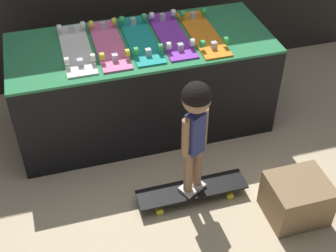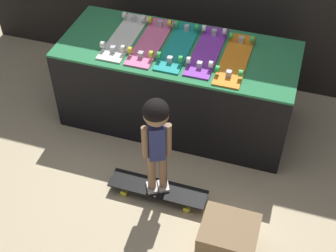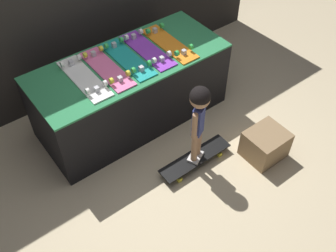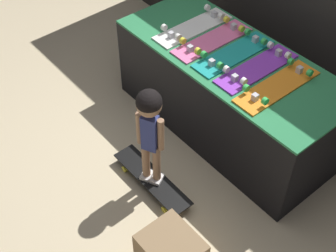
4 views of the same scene
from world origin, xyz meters
name	(u,v)px [view 4 (image 4 of 4)]	position (x,y,z in m)	size (l,w,h in m)	color
ground_plane	(182,151)	(0.00, 0.00, 0.00)	(16.00, 16.00, 0.00)	beige
display_rack	(228,93)	(0.00, 0.50, 0.38)	(1.96, 0.82, 0.76)	black
skateboard_white_on_rack	(193,27)	(-0.47, 0.51, 0.78)	(0.21, 0.72, 0.09)	white
skateboard_pink_on_rack	(212,40)	(-0.24, 0.51, 0.78)	(0.21, 0.72, 0.09)	pink
skateboard_teal_on_rack	(234,53)	(0.00, 0.51, 0.78)	(0.21, 0.72, 0.09)	teal
skateboard_purple_on_rack	(257,67)	(0.24, 0.52, 0.78)	(0.21, 0.72, 0.09)	purple
skateboard_orange_on_rack	(277,86)	(0.47, 0.47, 0.78)	(0.21, 0.72, 0.09)	orange
skateboard_on_floor	(152,179)	(0.12, -0.41, 0.07)	(0.77, 0.19, 0.09)	black
child	(150,121)	(0.12, -0.41, 0.71)	(0.20, 0.18, 0.88)	silver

